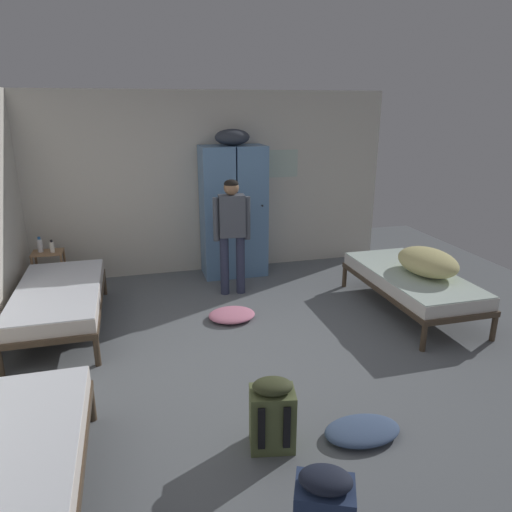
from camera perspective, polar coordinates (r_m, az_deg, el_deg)
The scene contains 13 objects.
ground_plane at distance 4.82m, azimuth 0.85°, elevation -11.79°, with size 8.61×8.61×0.00m, color slate.
room_backdrop at distance 5.48m, azimuth -16.42°, elevation 5.62°, with size 5.22×5.44×2.58m.
locker_bank at distance 6.73m, azimuth -2.76°, elevation 5.72°, with size 0.90×0.55×2.07m.
shelf_unit at distance 6.72m, azimuth -23.68°, elevation -1.36°, with size 0.38×0.30×0.57m.
bed_left_rear at distance 5.59m, azimuth -22.75°, elevation -4.58°, with size 0.90×1.90×0.49m.
bed_right at distance 5.92m, azimuth 18.28°, elevation -2.84°, with size 0.90×1.90×0.49m.
bedding_heap at distance 5.84m, azimuth 20.04°, elevation -0.66°, with size 0.59×0.84×0.29m.
person_traveler at distance 5.99m, azimuth -2.93°, elevation 3.57°, with size 0.47×0.21×1.50m.
water_bottle at distance 6.66m, azimuth -24.67°, elevation 1.19°, with size 0.06×0.06×0.20m.
lotion_bottle at distance 6.58m, azimuth -23.45°, elevation 1.03°, with size 0.06×0.06×0.17m.
backpack_olive at distance 3.57m, azimuth 1.95°, elevation -18.59°, with size 0.36×0.38×0.55m.
clothes_pile_pink at distance 5.53m, azimuth -2.94°, elevation -7.11°, with size 0.54×0.46×0.10m.
clothes_pile_denim at distance 3.86m, azimuth 12.73°, elevation -19.90°, with size 0.59×0.37×0.10m.
Camera 1 is at (-1.16, -4.02, 2.38)m, focal length 33.08 mm.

